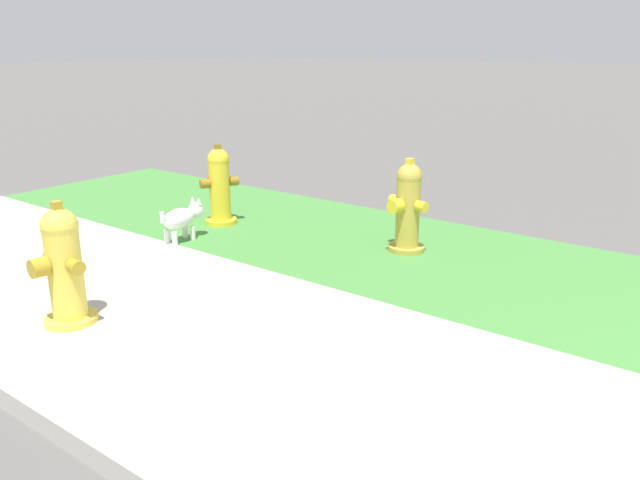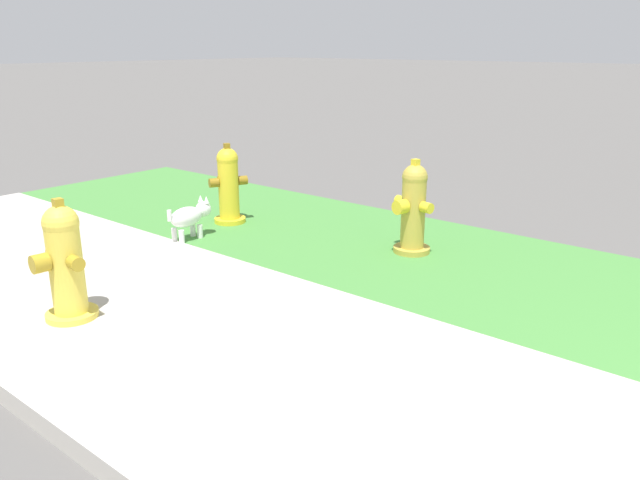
{
  "view_description": "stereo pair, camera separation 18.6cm",
  "coord_description": "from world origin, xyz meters",
  "px_view_note": "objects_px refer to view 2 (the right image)",
  "views": [
    {
      "loc": [
        -1.7,
        -2.4,
        1.72
      ],
      "look_at": [
        -4.22,
        0.94,
        0.4
      ],
      "focal_mm": 35.0,
      "sensor_mm": 36.0,
      "label": 1
    },
    {
      "loc": [
        -1.55,
        -2.28,
        1.72
      ],
      "look_at": [
        -4.22,
        0.94,
        0.4
      ],
      "focal_mm": 35.0,
      "sensor_mm": 36.0,
      "label": 2
    }
  ],
  "objects_px": {
    "small_white_dog": "(190,216)",
    "fire_hydrant_at_driveway": "(413,208)",
    "fire_hydrant_by_grass_verge": "(65,262)",
    "fire_hydrant_near_corner": "(228,185)"
  },
  "relations": [
    {
      "from": "fire_hydrant_at_driveway",
      "to": "small_white_dog",
      "type": "distance_m",
      "value": 2.02
    },
    {
      "from": "fire_hydrant_by_grass_verge",
      "to": "small_white_dog",
      "type": "xyz_separation_m",
      "value": [
        -0.77,
        1.62,
        -0.17
      ]
    },
    {
      "from": "fire_hydrant_near_corner",
      "to": "fire_hydrant_at_driveway",
      "type": "bearing_deg",
      "value": -53.28
    },
    {
      "from": "fire_hydrant_by_grass_verge",
      "to": "small_white_dog",
      "type": "relative_size",
      "value": 1.62
    },
    {
      "from": "fire_hydrant_at_driveway",
      "to": "fire_hydrant_by_grass_verge",
      "type": "distance_m",
      "value": 2.77
    },
    {
      "from": "fire_hydrant_at_driveway",
      "to": "fire_hydrant_near_corner",
      "type": "relative_size",
      "value": 1.02
    },
    {
      "from": "fire_hydrant_at_driveway",
      "to": "small_white_dog",
      "type": "bearing_deg",
      "value": 40.92
    },
    {
      "from": "fire_hydrant_by_grass_verge",
      "to": "small_white_dog",
      "type": "height_order",
      "value": "fire_hydrant_by_grass_verge"
    },
    {
      "from": "small_white_dog",
      "to": "fire_hydrant_at_driveway",
      "type": "bearing_deg",
      "value": -63.57
    },
    {
      "from": "fire_hydrant_by_grass_verge",
      "to": "small_white_dog",
      "type": "distance_m",
      "value": 1.81
    }
  ]
}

